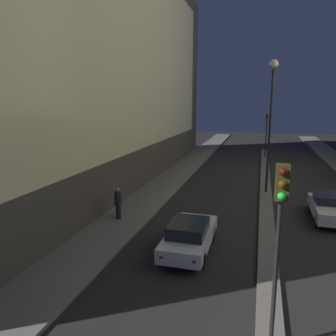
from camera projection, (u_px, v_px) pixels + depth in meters
The scene contains 8 objects.
building_left at pixel (113, 68), 25.79m from camera, with size 6.01×38.29×18.24m.
median_strip at pixel (265, 185), 25.97m from camera, with size 0.81×39.70×0.15m.
traffic_light_near at pixel (280, 218), 8.08m from camera, with size 0.32×0.42×4.95m.
traffic_light_mid at pixel (267, 126), 37.50m from camera, with size 0.32×0.42×4.95m.
street_lamp at pixel (272, 99), 22.28m from camera, with size 0.60×0.60×9.17m.
car_left_lane at pixel (189, 235), 14.50m from camera, with size 1.83×4.54×1.46m.
car_right_lane at pixel (329, 207), 18.38m from camera, with size 1.80×4.26×1.42m.
pedestrian_on_left_sidewalk at pixel (118, 203), 18.07m from camera, with size 0.38×0.38×1.78m.
Camera 1 is at (-0.55, -5.49, 6.59)m, focal length 35.00 mm.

